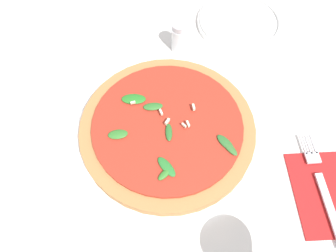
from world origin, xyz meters
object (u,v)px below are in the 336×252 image
Objects in this scene: shaker_pepper at (179,37)px; pizza_arugula_main at (168,130)px; side_plate_white at (240,21)px; fork at (323,188)px.

pizza_arugula_main is at bearing 165.67° from shaker_pepper.
side_plate_white is at bearing -37.51° from pizza_arugula_main.
pizza_arugula_main is 0.32m from side_plate_white.
shaker_pepper reaches higher than side_plate_white.
pizza_arugula_main reaches higher than side_plate_white.
pizza_arugula_main is at bearing 62.93° from fork.
fork is at bearing -120.38° from pizza_arugula_main.
shaker_pepper is at bearing -14.33° from pizza_arugula_main.
pizza_arugula_main is at bearing 142.49° from side_plate_white.
pizza_arugula_main reaches higher than fork.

